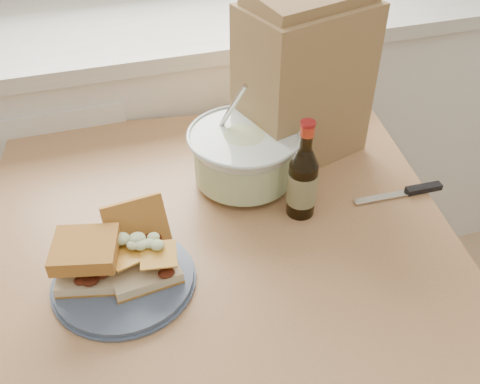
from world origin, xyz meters
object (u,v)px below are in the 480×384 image
object	(u,v)px
plate	(124,279)
beer_bottle	(303,181)
coleslaw_bowl	(244,158)
dining_table	(218,278)
paper_bag	(303,83)

from	to	relation	value
plate	beer_bottle	distance (m)	0.39
plate	coleslaw_bowl	bearing A→B (deg)	36.49
beer_bottle	coleslaw_bowl	bearing A→B (deg)	99.92
dining_table	beer_bottle	distance (m)	0.27
beer_bottle	dining_table	bearing A→B (deg)	167.00
coleslaw_bowl	paper_bag	distance (m)	0.21
dining_table	coleslaw_bowl	size ratio (longest dim) A/B	4.43
plate	beer_bottle	bearing A→B (deg)	12.68
dining_table	paper_bag	xyz separation A→B (m)	(0.27, 0.24, 0.29)
dining_table	coleslaw_bowl	world-z (taller)	coleslaw_bowl
dining_table	coleslaw_bowl	xyz separation A→B (m)	(0.11, 0.16, 0.18)
coleslaw_bowl	paper_bag	world-z (taller)	paper_bag
coleslaw_bowl	beer_bottle	distance (m)	0.16
coleslaw_bowl	beer_bottle	xyz separation A→B (m)	(0.08, -0.13, 0.02)
coleslaw_bowl	paper_bag	xyz separation A→B (m)	(0.16, 0.08, 0.11)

